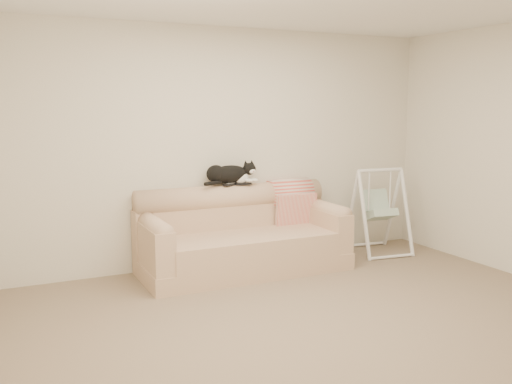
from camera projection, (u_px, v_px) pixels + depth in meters
ground_plane at (322, 319)px, 4.74m from camera, size 5.00×5.00×0.00m
room_shell at (326, 135)px, 4.51m from camera, size 5.04×4.04×2.60m
sofa at (241, 238)px, 6.12m from camera, size 2.20×0.93×0.90m
remote_a at (230, 184)px, 6.21m from camera, size 0.19×0.11×0.03m
remote_b at (244, 184)px, 6.26m from camera, size 0.18×0.09×0.02m
tuxedo_cat at (230, 174)px, 6.22m from camera, size 0.66×0.28×0.26m
throw_blanket at (290, 196)px, 6.57m from camera, size 0.50×0.38×0.58m
baby_swing at (379, 211)px, 6.83m from camera, size 0.69×0.73×1.03m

